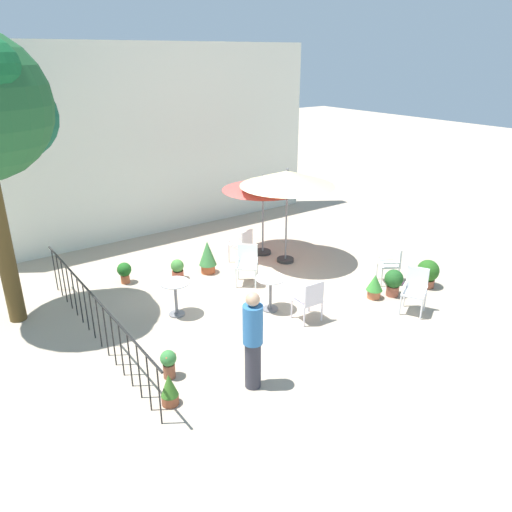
% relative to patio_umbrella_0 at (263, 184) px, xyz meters
% --- Properties ---
extents(ground_plane, '(60.00, 60.00, 0.00)m').
position_rel_patio_umbrella_0_xyz_m(ground_plane, '(-1.43, -1.74, -1.92)').
color(ground_plane, tan).
extents(villa_facade, '(10.53, 0.30, 5.32)m').
position_rel_patio_umbrella_0_xyz_m(villa_facade, '(-1.43, 3.31, 0.74)').
color(villa_facade, silver).
rests_on(villa_facade, ground).
extents(terrace_railing, '(0.03, 5.76, 1.01)m').
position_rel_patio_umbrella_0_xyz_m(terrace_railing, '(-5.12, -1.74, -1.24)').
color(terrace_railing, black).
rests_on(terrace_railing, ground).
extents(patio_umbrella_0, '(2.12, 2.12, 2.17)m').
position_rel_patio_umbrella_0_xyz_m(patio_umbrella_0, '(0.00, 0.00, 0.00)').
color(patio_umbrella_0, '#2D2D2D').
rests_on(patio_umbrella_0, ground).
extents(patio_umbrella_1, '(2.34, 2.34, 2.45)m').
position_rel_patio_umbrella_0_xyz_m(patio_umbrella_1, '(0.16, -0.78, 0.26)').
color(patio_umbrella_1, '#2D2D2D').
rests_on(patio_umbrella_1, ground).
extents(cafe_table_0, '(0.62, 0.62, 0.74)m').
position_rel_patio_umbrella_0_xyz_m(cafe_table_0, '(-1.73, -2.62, -1.41)').
color(cafe_table_0, white).
rests_on(cafe_table_0, ground).
extents(cafe_table_1, '(0.60, 0.60, 0.74)m').
position_rel_patio_umbrella_0_xyz_m(cafe_table_1, '(-3.44, -1.66, -1.41)').
color(cafe_table_1, silver).
rests_on(cafe_table_1, ground).
extents(patio_chair_0, '(0.60, 0.60, 0.89)m').
position_rel_patio_umbrella_0_xyz_m(patio_chair_0, '(1.36, -3.21, -1.39)').
color(patio_chair_0, white).
rests_on(patio_chair_0, ground).
extents(patio_chair_1, '(0.54, 0.58, 0.91)m').
position_rel_patio_umbrella_0_xyz_m(patio_chair_1, '(-0.80, -0.22, -1.39)').
color(patio_chair_1, silver).
rests_on(patio_chair_1, ground).
extents(patio_chair_2, '(0.60, 0.61, 0.95)m').
position_rel_patio_umbrella_0_xyz_m(patio_chair_2, '(0.66, -4.41, -1.38)').
color(patio_chair_2, white).
rests_on(patio_chair_2, ground).
extents(patio_chair_3, '(0.51, 0.48, 0.89)m').
position_rel_patio_umbrella_0_xyz_m(patio_chair_3, '(-1.39, -3.45, -1.41)').
color(patio_chair_3, silver).
rests_on(patio_chair_3, ground).
extents(patio_chair_4, '(0.68, 0.68, 0.91)m').
position_rel_patio_umbrella_0_xyz_m(patio_chair_4, '(-1.37, -1.24, -1.38)').
color(patio_chair_4, white).
rests_on(patio_chair_4, ground).
extents(potted_plant_0, '(0.27, 0.27, 0.54)m').
position_rel_patio_umbrella_0_xyz_m(potted_plant_0, '(-4.81, -4.12, -1.65)').
color(potted_plant_0, brown).
rests_on(potted_plant_0, ground).
extents(potted_plant_1, '(0.43, 0.43, 0.82)m').
position_rel_patio_umbrella_0_xyz_m(potted_plant_1, '(-1.83, -0.22, -1.48)').
color(potted_plant_1, '#AB4D2A').
rests_on(potted_plant_1, ground).
extents(potted_plant_2, '(0.41, 0.42, 0.62)m').
position_rel_patio_umbrella_0_xyz_m(potted_plant_2, '(0.88, -3.69, -1.57)').
color(potted_plant_2, brown).
rests_on(potted_plant_2, ground).
extents(potted_plant_3, '(0.50, 0.50, 0.65)m').
position_rel_patio_umbrella_0_xyz_m(potted_plant_3, '(1.87, -3.85, -1.57)').
color(potted_plant_3, '#A0543B').
rests_on(potted_plant_3, ground).
extents(potted_plant_4, '(0.31, 0.31, 0.49)m').
position_rel_patio_umbrella_0_xyz_m(potted_plant_4, '(-2.60, -0.10, -1.67)').
color(potted_plant_4, '#A24933').
rests_on(potted_plant_4, ground).
extents(potted_plant_5, '(0.36, 0.36, 0.56)m').
position_rel_patio_umbrella_0_xyz_m(potted_plant_5, '(0.45, -3.53, -1.62)').
color(potted_plant_5, '#B3623E').
rests_on(potted_plant_5, ground).
extents(potted_plant_6, '(0.27, 0.27, 0.51)m').
position_rel_patio_umbrella_0_xyz_m(potted_plant_6, '(-4.52, -3.50, -1.63)').
color(potted_plant_6, brown).
rests_on(potted_plant_6, ground).
extents(potted_plant_7, '(0.33, 0.33, 0.51)m').
position_rel_patio_umbrella_0_xyz_m(potted_plant_7, '(-3.72, 0.42, -1.62)').
color(potted_plant_7, '#B35834').
rests_on(potted_plant_7, ground).
extents(standing_person, '(0.35, 0.35, 1.70)m').
position_rel_patio_umbrella_0_xyz_m(standing_person, '(-3.52, -4.50, -1.04)').
color(standing_person, '#33333D').
rests_on(standing_person, ground).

